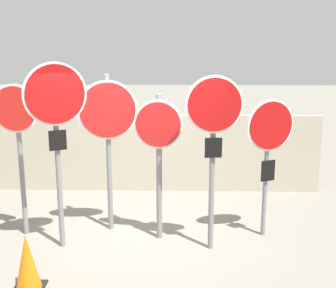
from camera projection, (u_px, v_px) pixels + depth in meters
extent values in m
plane|color=gray|center=(138.00, 237.00, 7.07)|extent=(40.00, 40.00, 0.00)
cube|color=#A89E89|center=(147.00, 153.00, 9.00)|extent=(6.61, 0.12, 1.49)
cylinder|color=slate|center=(21.00, 161.00, 6.93)|extent=(0.07, 0.07, 2.32)
cylinder|color=white|center=(15.00, 109.00, 6.68)|extent=(0.70, 0.12, 0.71)
cylinder|color=red|center=(14.00, 109.00, 6.66)|extent=(0.64, 0.12, 0.65)
cylinder|color=slate|center=(58.00, 162.00, 6.49)|extent=(0.08, 0.08, 2.53)
cylinder|color=white|center=(55.00, 94.00, 6.21)|extent=(0.78, 0.40, 0.86)
cylinder|color=#AD0F0F|center=(55.00, 94.00, 6.19)|extent=(0.72, 0.38, 0.80)
cube|color=black|center=(58.00, 140.00, 6.36)|extent=(0.22, 0.13, 0.28)
cylinder|color=slate|center=(109.00, 154.00, 7.10)|extent=(0.08, 0.08, 2.43)
cylinder|color=white|center=(108.00, 110.00, 6.88)|extent=(0.87, 0.20, 0.88)
cylinder|color=red|center=(108.00, 110.00, 6.86)|extent=(0.81, 0.19, 0.82)
cylinder|color=slate|center=(159.00, 168.00, 6.81)|extent=(0.08, 0.08, 2.18)
cylinder|color=white|center=(158.00, 124.00, 6.59)|extent=(0.70, 0.09, 0.70)
cylinder|color=red|center=(158.00, 125.00, 6.57)|extent=(0.64, 0.08, 0.64)
cylinder|color=slate|center=(212.00, 169.00, 6.45)|extent=(0.08, 0.08, 2.37)
cylinder|color=white|center=(214.00, 105.00, 6.17)|extent=(0.78, 0.11, 0.78)
cylinder|color=#AD0F0F|center=(215.00, 105.00, 6.15)|extent=(0.72, 0.10, 0.72)
cube|color=black|center=(213.00, 148.00, 6.31)|extent=(0.23, 0.05, 0.27)
cylinder|color=slate|center=(266.00, 175.00, 6.93)|extent=(0.07, 0.07, 1.91)
cylinder|color=white|center=(270.00, 125.00, 6.70)|extent=(0.71, 0.31, 0.76)
cylinder|color=#AD0F0F|center=(271.00, 126.00, 6.68)|extent=(0.65, 0.29, 0.70)
cube|color=black|center=(268.00, 171.00, 6.86)|extent=(0.21, 0.11, 0.31)
cube|color=black|center=(29.00, 288.00, 5.66)|extent=(0.37, 0.37, 0.02)
cone|color=orange|center=(27.00, 261.00, 5.58)|extent=(0.31, 0.31, 0.69)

